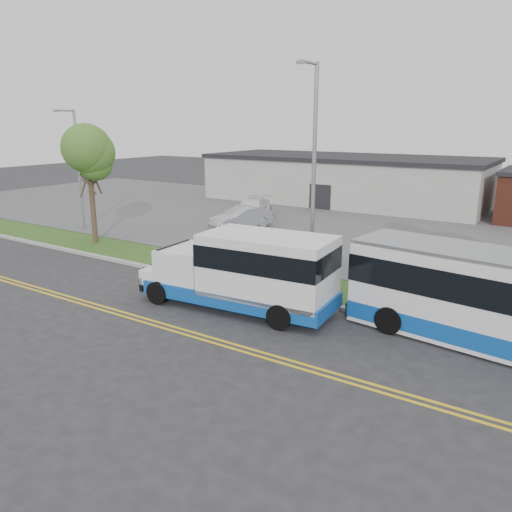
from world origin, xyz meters
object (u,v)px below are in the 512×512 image
Objects in this scene: streetlight_far at (77,165)px; shuttle_bus at (249,269)px; parked_car_a at (241,218)px; streetlight_near at (313,172)px; pedestrian at (242,247)px; tree_west at (89,160)px; parked_car_b at (252,209)px.

shuttle_bus is (18.15, -6.27, -2.81)m from streetlight_far.
parked_car_a is at bearing 33.94° from streetlight_far.
streetlight_far reaches higher than parked_car_a.
parked_car_a is (-9.04, 12.40, -0.81)m from shuttle_bus.
streetlight_near is 4.82× the size of pedestrian.
parked_car_a is at bearing 121.38° from shuttle_bus.
parked_car_a is at bearing 138.28° from streetlight_near.
parked_car_a is (5.11, 8.35, -4.27)m from tree_west.
pedestrian is at bearing -5.60° from streetlight_far.
tree_west is at bearing -103.57° from parked_car_a.
tree_west is at bearing 178.20° from streetlight_near.
pedestrian is at bearing -75.25° from parked_car_b.
parked_car_a is at bearing -83.81° from parked_car_b.
streetlight_far is at bearing -128.15° from parked_car_a.
tree_west is 4.62m from streetlight_far.
streetlight_far is 1.55× the size of parked_car_b.
streetlight_near reaches higher than parked_car_a.
streetlight_near is at bearing -1.80° from tree_west.
parked_car_a is (-9.89, 8.82, -4.38)m from streetlight_near.
parked_car_a is (9.11, 6.13, -3.62)m from streetlight_far.
parked_car_a reaches higher than parked_car_b.
streetlight_far is at bearing -46.97° from pedestrian.
shuttle_bus is 15.37m from parked_car_a.
parked_car_a is 0.89× the size of parked_car_b.
tree_west is at bearing -36.99° from pedestrian.
streetlight_far is at bearing 171.95° from streetlight_near.
parked_car_a is (-5.33, 7.55, -0.23)m from pedestrian.
pedestrian is at bearing -36.88° from parked_car_a.
pedestrian is 0.38× the size of parked_car_b.
streetlight_near is 13.96m from parked_car_a.
shuttle_bus is 1.82× the size of parked_car_a.
shuttle_bus is 1.61× the size of parked_car_b.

